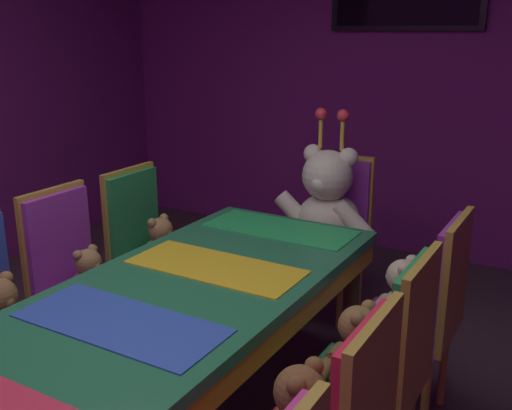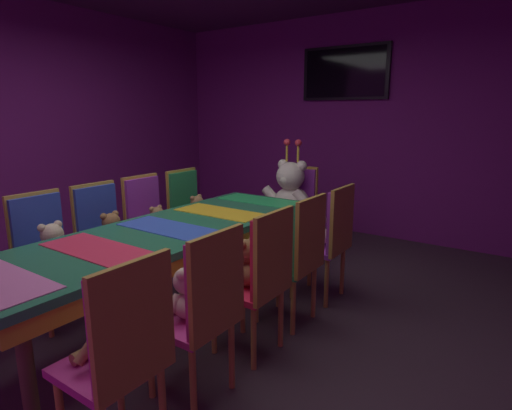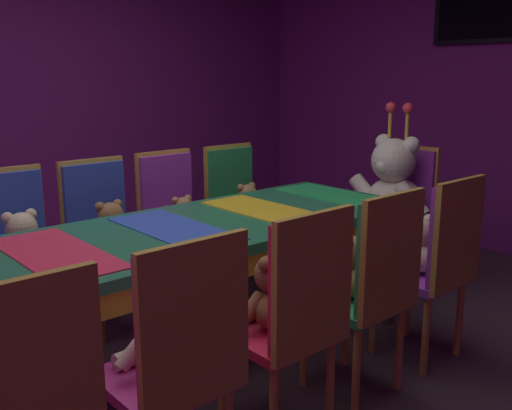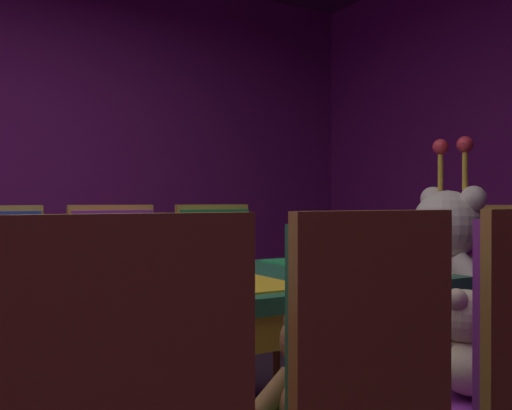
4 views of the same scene
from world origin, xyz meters
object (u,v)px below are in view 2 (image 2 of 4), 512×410
at_px(teddy_left_2, 112,233).
at_px(teddy_right_3, 284,246).
at_px(chair_left_2, 102,229).
at_px(throne_chair, 297,202).
at_px(chair_right_3, 301,249).
at_px(chair_left_4, 188,207).
at_px(teddy_right_4, 317,230).
at_px(chair_right_1, 207,301).
at_px(teddy_left_4, 198,210).
at_px(chair_left_1, 43,244).
at_px(teddy_right_0, 104,339).
at_px(chair_right_0, 124,344).
at_px(banquet_table, 168,239).
at_px(chair_right_4, 333,232).
at_px(chair_left_3, 147,216).
at_px(teddy_right_2, 245,265).
at_px(wall_tv, 345,73).
at_px(king_teddy_bear, 290,193).
at_px(teddy_left_1, 54,247).
at_px(chair_right_2, 263,270).
at_px(teddy_left_3, 158,221).
at_px(teddy_right_1, 187,296).

relative_size(teddy_left_2, teddy_right_3, 1.01).
distance_m(chair_left_2, throne_chair, 2.09).
bearing_deg(chair_right_3, chair_left_4, -18.16).
bearing_deg(teddy_right_4, chair_right_1, 95.18).
bearing_deg(teddy_left_2, teddy_left_4, 90.09).
distance_m(chair_right_3, teddy_right_3, 0.15).
height_order(chair_left_1, teddy_right_0, chair_left_1).
xyz_separation_m(chair_right_0, teddy_right_4, (-0.13, 2.09, -0.01)).
height_order(banquet_table, chair_right_4, chair_right_4).
bearing_deg(teddy_right_4, chair_left_3, 18.51).
bearing_deg(teddy_left_2, teddy_right_2, 0.09).
bearing_deg(throne_chair, teddy_right_2, 19.62).
xyz_separation_m(chair_right_0, chair_right_4, (0.02, 2.09, 0.00)).
xyz_separation_m(teddy_left_2, chair_right_4, (1.51, 1.03, 0.01)).
height_order(teddy_left_2, teddy_left_4, teddy_left_2).
height_order(chair_left_4, chair_right_0, same).
distance_m(banquet_table, wall_tv, 3.41).
height_order(chair_left_4, teddy_right_4, chair_left_4).
bearing_deg(king_teddy_bear, chair_left_3, -34.12).
bearing_deg(teddy_left_2, teddy_left_1, -90.38).
xyz_separation_m(chair_right_2, teddy_right_4, (-0.14, 1.03, -0.01)).
bearing_deg(wall_tv, teddy_left_4, -108.18).
xyz_separation_m(chair_right_1, wall_tv, (-0.83, 3.63, 1.45)).
distance_m(banquet_table, teddy_left_3, 0.88).
bearing_deg(chair_right_1, king_teddy_bear, -70.10).
relative_size(chair_left_1, chair_left_2, 1.00).
height_order(chair_right_0, teddy_right_2, chair_right_0).
bearing_deg(chair_right_3, teddy_right_4, -75.64).
height_order(chair_right_0, chair_right_2, same).
distance_m(teddy_left_1, teddy_right_0, 1.46).
bearing_deg(chair_left_2, chair_left_3, 92.58).
distance_m(chair_right_4, teddy_right_4, 0.15).
distance_m(chair_left_3, teddy_left_3, 0.14).
height_order(chair_left_3, teddy_right_3, chair_left_3).
distance_m(king_teddy_bear, wall_tv, 1.88).
xyz_separation_m(teddy_right_0, teddy_right_2, (0.01, 1.06, 0.02)).
xyz_separation_m(chair_left_4, teddy_right_4, (1.51, -0.01, -0.01)).
xyz_separation_m(teddy_left_1, chair_left_2, (-0.14, 0.50, -0.00)).
bearing_deg(chair_right_2, chair_right_1, 89.94).
bearing_deg(teddy_left_1, chair_right_4, 45.48).
bearing_deg(teddy_left_3, teddy_right_1, -37.28).
xyz_separation_m(chair_right_4, wall_tv, (-0.83, 2.06, 1.45)).
xyz_separation_m(teddy_right_1, king_teddy_bear, (-0.69, 2.30, 0.14)).
bearing_deg(chair_left_3, king_teddy_bear, 55.88).
relative_size(teddy_left_3, teddy_right_3, 0.85).
bearing_deg(chair_right_1, chair_left_4, -43.75).
bearing_deg(teddy_left_3, chair_left_1, -96.87).
height_order(teddy_left_2, teddy_right_4, teddy_right_4).
xyz_separation_m(teddy_right_0, king_teddy_bear, (-0.68, 2.81, 0.15)).
relative_size(chair_left_1, chair_right_2, 1.00).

